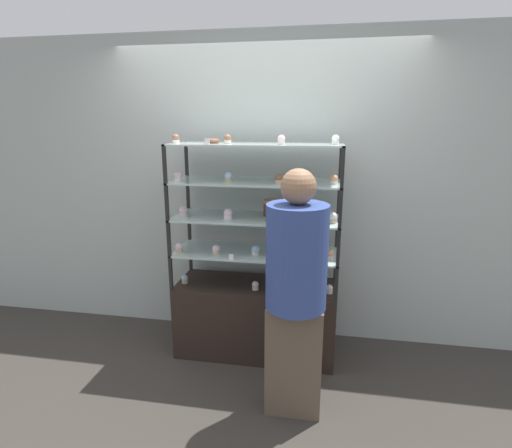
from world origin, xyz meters
TOP-DOWN VIEW (x-y plane):
  - ground_plane at (0.00, 0.00)m, footprint 20.00×20.00m
  - back_wall at (0.00, 0.39)m, footprint 8.00×0.05m
  - display_base at (0.00, 0.00)m, footprint 1.29×0.49m
  - display_riser_lower at (0.00, 0.00)m, footprint 1.29×0.49m
  - display_riser_middle at (0.00, 0.00)m, footprint 1.29×0.49m
  - display_riser_upper at (0.00, 0.00)m, footprint 1.29×0.49m
  - display_riser_top at (0.00, 0.00)m, footprint 1.29×0.49m
  - layer_cake_centerpiece at (0.15, 0.08)m, footprint 0.21×0.21m
  - sheet_cake_frosted at (0.35, -0.06)m, footprint 0.20×0.18m
  - cupcake_0 at (-0.58, -0.07)m, footprint 0.05×0.05m
  - cupcake_1 at (0.01, -0.11)m, footprint 0.05×0.05m
  - cupcake_2 at (0.59, -0.07)m, footprint 0.05×0.05m
  - price_tag_0 at (0.50, -0.23)m, footprint 0.04×0.00m
  - cupcake_3 at (-0.60, -0.12)m, footprint 0.06×0.06m
  - cupcake_4 at (-0.29, -0.12)m, footprint 0.06×0.06m
  - cupcake_5 at (0.01, -0.09)m, footprint 0.06×0.06m
  - cupcake_6 at (0.31, -0.08)m, footprint 0.06×0.06m
  - cupcake_7 at (0.58, -0.08)m, footprint 0.06×0.06m
  - price_tag_1 at (-0.15, -0.23)m, footprint 0.04×0.00m
  - cupcake_8 at (-0.57, -0.07)m, footprint 0.07×0.07m
  - cupcake_9 at (-0.20, -0.10)m, footprint 0.07×0.07m
  - cupcake_10 at (0.59, -0.09)m, footprint 0.07×0.07m
  - price_tag_2 at (0.45, -0.23)m, footprint 0.04×0.00m
  - cupcake_11 at (-0.58, -0.11)m, footprint 0.06×0.06m
  - cupcake_12 at (-0.20, -0.06)m, footprint 0.06×0.06m
  - cupcake_13 at (0.18, -0.09)m, footprint 0.06×0.06m
  - cupcake_14 at (0.58, -0.07)m, footprint 0.06×0.06m
  - price_tag_3 at (0.41, -0.23)m, footprint 0.04×0.00m
  - cupcake_15 at (-0.59, -0.09)m, footprint 0.05×0.05m
  - cupcake_16 at (-0.19, -0.10)m, footprint 0.05×0.05m
  - cupcake_17 at (0.20, -0.12)m, footprint 0.05×0.05m
  - cupcake_18 at (0.58, -0.06)m, footprint 0.05×0.05m
  - price_tag_4 at (-0.31, -0.23)m, footprint 0.04×0.00m
  - donut_glazed at (-0.34, 0.00)m, footprint 0.12×0.12m
  - customer_figure at (0.37, -0.66)m, footprint 0.38×0.38m

SIDE VIEW (x-z plane):
  - ground_plane at x=0.00m, z-range 0.00..0.00m
  - display_base at x=0.00m, z-range 0.00..0.60m
  - price_tag_0 at x=0.50m, z-range 0.60..0.64m
  - sheet_cake_frosted at x=0.35m, z-range 0.60..0.66m
  - cupcake_0 at x=-0.58m, z-range 0.60..0.67m
  - cupcake_1 at x=0.01m, z-range 0.60..0.67m
  - cupcake_2 at x=0.59m, z-range 0.60..0.67m
  - display_riser_lower at x=0.00m, z-range 0.72..1.01m
  - customer_figure at x=0.37m, z-range 0.06..1.68m
  - price_tag_1 at x=-0.15m, z-range 0.88..0.93m
  - cupcake_3 at x=-0.60m, z-range 0.88..0.95m
  - cupcake_4 at x=-0.29m, z-range 0.88..0.95m
  - cupcake_5 at x=0.01m, z-range 0.88..0.95m
  - cupcake_6 at x=0.31m, z-range 0.88..0.95m
  - cupcake_7 at x=0.58m, z-range 0.88..0.95m
  - display_riser_middle at x=0.00m, z-range 1.01..1.29m
  - price_tag_2 at x=0.45m, z-range 1.16..1.21m
  - cupcake_8 at x=-0.57m, z-range 1.16..1.24m
  - cupcake_9 at x=-0.20m, z-range 1.16..1.24m
  - cupcake_10 at x=0.59m, z-range 1.16..1.24m
  - layer_cake_centerpiece at x=0.15m, z-range 1.16..1.29m
  - back_wall at x=0.00m, z-range 0.00..2.60m
  - display_riser_upper at x=0.00m, z-range 1.29..1.57m
  - price_tag_3 at x=0.41m, z-range 1.45..1.49m
  - cupcake_11 at x=-0.58m, z-range 1.44..1.51m
  - cupcake_12 at x=-0.20m, z-range 1.44..1.51m
  - cupcake_13 at x=0.18m, z-range 1.44..1.51m
  - cupcake_14 at x=0.58m, z-range 1.44..1.51m
  - display_riser_top at x=0.00m, z-range 1.57..1.85m
  - donut_glazed at x=-0.34m, z-range 1.73..1.76m
  - price_tag_4 at x=-0.31m, z-range 1.73..1.77m
  - cupcake_15 at x=-0.59m, z-range 1.73..1.79m
  - cupcake_16 at x=-0.19m, z-range 1.73..1.79m
  - cupcake_17 at x=0.20m, z-range 1.73..1.79m
  - cupcake_18 at x=0.58m, z-range 1.73..1.79m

